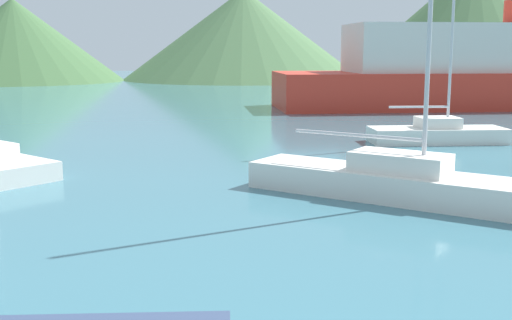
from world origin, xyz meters
TOP-DOWN VIEW (x-y plane):
  - sailboat_inner at (3.08, 14.75)m, footprint 8.09×6.17m
  - sailboat_outer at (7.05, 25.34)m, footprint 5.88×2.35m
  - ferry_distant at (17.10, 42.86)m, footprint 33.46×10.46m
  - hill_west at (-31.09, 79.67)m, footprint 26.89×26.89m
  - hill_central at (-2.43, 85.55)m, footprint 32.31×32.31m
  - hill_east at (27.99, 84.44)m, footprint 35.00×35.00m

SIDE VIEW (x-z plane):
  - sailboat_outer at x=7.05m, z-range -4.79..5.77m
  - sailboat_inner at x=3.08m, z-range -4.52..5.53m
  - ferry_distant at x=17.10m, z-range -1.15..6.12m
  - hill_west at x=-31.09m, z-range 0.00..10.26m
  - hill_central at x=-2.43m, z-range 0.00..11.86m
  - hill_east at x=27.99m, z-range 0.00..15.44m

